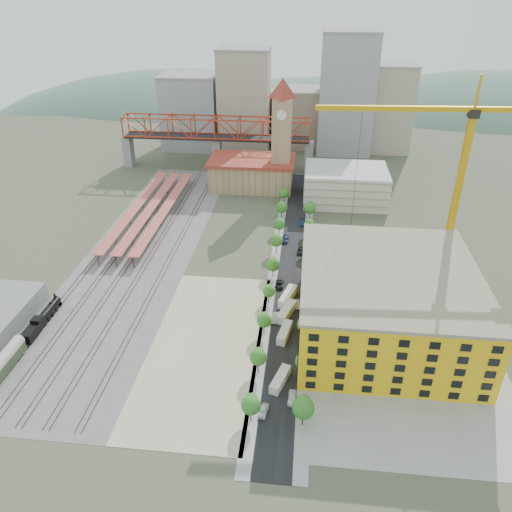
# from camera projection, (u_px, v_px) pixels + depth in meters

# --- Properties ---
(ground) EXTENTS (400.00, 400.00, 0.00)m
(ground) POSITION_uv_depth(u_px,v_px,m) (238.00, 282.00, 155.80)
(ground) COLOR #474C38
(ground) RESTS_ON ground
(ballast_strip) EXTENTS (36.00, 165.00, 0.06)m
(ballast_strip) POSITION_uv_depth(u_px,v_px,m) (143.00, 250.00, 174.35)
(ballast_strip) COLOR #605E59
(ballast_strip) RESTS_ON ground
(dirt_lot) EXTENTS (28.00, 67.00, 0.06)m
(dirt_lot) POSITION_uv_depth(u_px,v_px,m) (206.00, 345.00, 128.79)
(dirt_lot) COLOR tan
(dirt_lot) RESTS_ON ground
(street_asphalt) EXTENTS (12.00, 170.00, 0.06)m
(street_asphalt) POSITION_uv_depth(u_px,v_px,m) (291.00, 261.00, 167.32)
(street_asphalt) COLOR black
(street_asphalt) RESTS_ON ground
(sidewalk_west) EXTENTS (3.00, 170.00, 0.04)m
(sidewalk_west) POSITION_uv_depth(u_px,v_px,m) (275.00, 260.00, 167.84)
(sidewalk_west) COLOR gray
(sidewalk_west) RESTS_ON ground
(sidewalk_east) EXTENTS (3.00, 170.00, 0.04)m
(sidewalk_east) POSITION_uv_depth(u_px,v_px,m) (308.00, 262.00, 166.81)
(sidewalk_east) COLOR gray
(sidewalk_east) RESTS_ON ground
(construction_pad) EXTENTS (50.00, 90.00, 0.06)m
(construction_pad) POSITION_uv_depth(u_px,v_px,m) (393.00, 331.00, 134.20)
(construction_pad) COLOR gray
(construction_pad) RESTS_ON ground
(rail_tracks) EXTENTS (26.56, 160.00, 0.18)m
(rail_tracks) POSITION_uv_depth(u_px,v_px,m) (138.00, 249.00, 174.46)
(rail_tracks) COLOR #382B23
(rail_tracks) RESTS_ON ground
(platform_canopies) EXTENTS (16.00, 80.00, 4.12)m
(platform_canopies) POSITION_uv_depth(u_px,v_px,m) (151.00, 207.00, 196.78)
(platform_canopies) COLOR #D45951
(platform_canopies) RESTS_ON ground
(station_hall) EXTENTS (38.00, 24.00, 13.10)m
(station_hall) POSITION_uv_depth(u_px,v_px,m) (252.00, 173.00, 224.26)
(station_hall) COLOR tan
(station_hall) RESTS_ON ground
(clock_tower) EXTENTS (12.00, 12.00, 52.00)m
(clock_tower) POSITION_uv_depth(u_px,v_px,m) (282.00, 126.00, 210.58)
(clock_tower) COLOR tan
(clock_tower) RESTS_ON ground
(parking_garage) EXTENTS (34.00, 26.00, 14.00)m
(parking_garage) POSITION_uv_depth(u_px,v_px,m) (345.00, 185.00, 209.83)
(parking_garage) COLOR silver
(parking_garage) RESTS_ON ground
(truss_bridge) EXTENTS (94.00, 9.60, 25.60)m
(truss_bridge) POSITION_uv_depth(u_px,v_px,m) (216.00, 131.00, 240.18)
(truss_bridge) COLOR gray
(truss_bridge) RESTS_ON ground
(construction_building) EXTENTS (44.60, 50.60, 18.80)m
(construction_building) POSITION_uv_depth(u_px,v_px,m) (386.00, 301.00, 129.92)
(construction_building) COLOR yellow
(construction_building) RESTS_ON ground
(street_trees) EXTENTS (15.40, 124.40, 8.00)m
(street_trees) POSITION_uv_depth(u_px,v_px,m) (290.00, 277.00, 158.64)
(street_trees) COLOR #2B6E21
(street_trees) RESTS_ON ground
(skyline) EXTENTS (133.00, 46.00, 60.00)m
(skyline) POSITION_uv_depth(u_px,v_px,m) (288.00, 107.00, 267.64)
(skyline) COLOR #9EA0A3
(skyline) RESTS_ON ground
(distant_hills) EXTENTS (647.00, 264.00, 227.00)m
(distant_hills) POSITION_uv_depth(u_px,v_px,m) (336.00, 201.00, 416.11)
(distant_hills) COLOR #4C6B59
(distant_hills) RESTS_ON ground
(locomotive) EXTENTS (2.58, 19.87, 4.97)m
(locomotive) POSITION_uv_depth(u_px,v_px,m) (43.00, 318.00, 136.30)
(locomotive) COLOR black
(locomotive) RESTS_ON ground
(coach) EXTENTS (2.85, 16.56, 5.20)m
(coach) POSITION_uv_depth(u_px,v_px,m) (2.00, 364.00, 118.47)
(coach) COLOR #293D21
(coach) RESTS_ON ground
(tower_crane) EXTENTS (57.48, 5.68, 61.37)m
(tower_crane) POSITION_uv_depth(u_px,v_px,m) (450.00, 162.00, 140.38)
(tower_crane) COLOR #CE940D
(tower_crane) RESTS_ON ground
(site_trailer_a) EXTENTS (4.74, 8.90, 2.36)m
(site_trailer_a) POSITION_uv_depth(u_px,v_px,m) (280.00, 379.00, 116.24)
(site_trailer_a) COLOR silver
(site_trailer_a) RESTS_ON ground
(site_trailer_b) EXTENTS (3.87, 8.98, 2.38)m
(site_trailer_b) POSITION_uv_depth(u_px,v_px,m) (285.00, 333.00, 131.60)
(site_trailer_b) COLOR silver
(site_trailer_b) RESTS_ON ground
(site_trailer_c) EXTENTS (5.34, 9.98, 2.64)m
(site_trailer_c) POSITION_uv_depth(u_px,v_px,m) (286.00, 312.00, 139.61)
(site_trailer_c) COLOR silver
(site_trailer_c) RESTS_ON ground
(site_trailer_d) EXTENTS (5.33, 10.42, 2.76)m
(site_trailer_d) POSITION_uv_depth(u_px,v_px,m) (288.00, 297.00, 146.14)
(site_trailer_d) COLOR silver
(site_trailer_d) RESTS_ON ground
(car_0) EXTENTS (2.29, 4.48, 1.46)m
(car_0) POSITION_uv_depth(u_px,v_px,m) (264.00, 411.00, 108.35)
(car_0) COLOR silver
(car_0) RESTS_ON ground
(car_1) EXTENTS (2.49, 5.05, 1.59)m
(car_1) POSITION_uv_depth(u_px,v_px,m) (275.00, 318.00, 137.95)
(car_1) COLOR gray
(car_1) RESTS_ON ground
(car_2) EXTENTS (2.37, 5.13, 1.42)m
(car_2) POSITION_uv_depth(u_px,v_px,m) (279.00, 285.00, 153.16)
(car_2) COLOR black
(car_2) RESTS_ON ground
(car_3) EXTENTS (2.50, 5.59, 1.59)m
(car_3) POSITION_uv_depth(u_px,v_px,m) (285.00, 239.00, 179.59)
(car_3) COLOR navy
(car_3) RESTS_ON ground
(car_4) EXTENTS (1.98, 4.76, 1.61)m
(car_4) POSITION_uv_depth(u_px,v_px,m) (292.00, 398.00, 111.59)
(car_4) COLOR white
(car_4) RESTS_ON ground
(car_5) EXTENTS (1.57, 4.34, 1.42)m
(car_5) POSITION_uv_depth(u_px,v_px,m) (298.00, 304.00, 143.89)
(car_5) COLOR #AAAAB0
(car_5) RESTS_ON ground
(car_6) EXTENTS (2.60, 5.14, 1.39)m
(car_6) POSITION_uv_depth(u_px,v_px,m) (301.00, 251.00, 172.19)
(car_6) COLOR black
(car_6) RESTS_ON ground
(car_7) EXTENTS (1.95, 4.77, 1.38)m
(car_7) POSITION_uv_depth(u_px,v_px,m) (303.00, 223.00, 191.99)
(car_7) COLOR navy
(car_7) RESTS_ON ground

